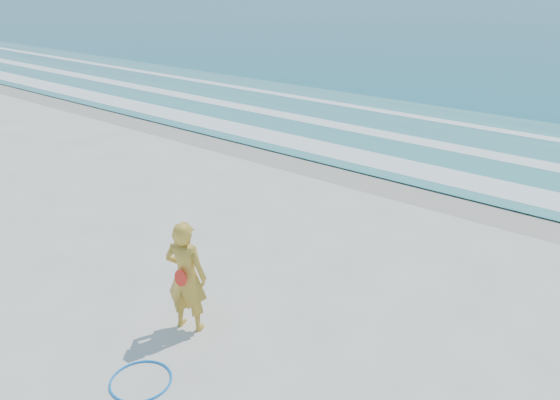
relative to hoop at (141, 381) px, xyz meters
The scene contains 8 objects.
ground 1.61m from the hoop, 150.55° to the left, with size 400.00×400.00×0.00m, color silver.
wet_sand 9.89m from the hoop, 98.15° to the left, with size 400.00×2.40×0.00m, color #B2A893.
shallow 14.86m from the hoop, 95.42° to the left, with size 400.00×10.00×0.01m, color #59B7AD.
foam_near 11.18m from the hoop, 97.21° to the left, with size 400.00×1.40×0.01m, color white.
foam_mid 14.06m from the hoop, 95.73° to the left, with size 400.00×0.90×0.01m, color white.
foam_far 17.35m from the hoop, 94.64° to the left, with size 400.00×0.60×0.01m, color white.
hoop is the anchor object (origin of this frame).
woman 1.73m from the hoop, 109.02° to the left, with size 0.82×0.68×1.94m.
Camera 1 is at (7.00, -4.39, 5.46)m, focal length 35.00 mm.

